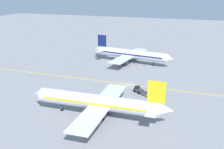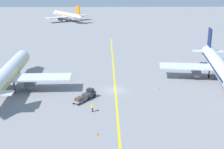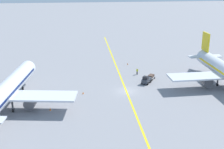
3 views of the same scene
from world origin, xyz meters
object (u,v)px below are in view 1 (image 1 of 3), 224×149
baggage_cart_trailing (146,94)px  ground_crew_worker (163,91)px  traffic_cone_by_wingtip (197,67)px  airplane_adjacent_stand (131,54)px  airplane_at_gate (99,102)px  baggage_tug_dark (138,90)px  traffic_cone_mid_apron (135,74)px  traffic_cone_near_nose (120,67)px  traffic_cone_far_edge (195,96)px

baggage_cart_trailing → ground_crew_worker: 5.12m
traffic_cone_by_wingtip → baggage_cart_trailing: bearing=160.3°
baggage_cart_trailing → airplane_adjacent_stand: bearing=23.4°
baggage_cart_trailing → traffic_cone_by_wingtip: size_ratio=5.35×
airplane_at_gate → baggage_tug_dark: airplane_at_gate is taller
traffic_cone_mid_apron → traffic_cone_near_nose: bearing=50.1°
traffic_cone_near_nose → airplane_adjacent_stand: bearing=-11.7°
traffic_cone_near_nose → traffic_cone_far_edge: size_ratio=1.00×
baggage_tug_dark → ground_crew_worker: bearing=-82.0°
airplane_at_gate → ground_crew_worker: 22.92m
airplane_at_gate → airplane_adjacent_stand: same height
baggage_cart_trailing → traffic_cone_near_nose: 28.85m
baggage_tug_dark → traffic_cone_far_edge: size_ratio=6.05×
airplane_adjacent_stand → ground_crew_worker: bearing=-148.4°
baggage_tug_dark → ground_crew_worker: (0.98, -7.02, 0.01)m
airplane_adjacent_stand → baggage_cart_trailing: bearing=-156.6°
ground_crew_worker → traffic_cone_far_edge: 9.21m
baggage_tug_dark → traffic_cone_by_wingtip: (33.46, -15.35, -0.63)m
ground_crew_worker → traffic_cone_near_nose: 29.31m
baggage_cart_trailing → traffic_cone_mid_apron: bearing=24.5°
baggage_cart_trailing → traffic_cone_far_edge: bearing=-73.7°
baggage_tug_dark → airplane_adjacent_stand: bearing=20.2°
traffic_cone_near_nose → traffic_cone_far_edge: 35.55m
traffic_cone_near_nose → traffic_cone_by_wingtip: bearing=-68.5°
baggage_cart_trailing → traffic_cone_near_nose: baggage_cart_trailing is taller
airplane_adjacent_stand → traffic_cone_mid_apron: bearing=-158.0°
ground_crew_worker → traffic_cone_by_wingtip: size_ratio=3.05×
airplane_at_gate → baggage_tug_dark: 19.17m
baggage_tug_dark → traffic_cone_far_edge: bearing=-82.6°
airplane_at_gate → airplane_adjacent_stand: 49.50m
baggage_cart_trailing → traffic_cone_mid_apron: 19.15m
airplane_adjacent_stand → baggage_tug_dark: (-30.85, -11.37, -2.81)m
traffic_cone_far_edge → traffic_cone_near_nose: bearing=55.5°
baggage_cart_trailing → traffic_cone_mid_apron: size_ratio=5.35×
traffic_cone_mid_apron → traffic_cone_far_edge: bearing=-122.3°
airplane_at_gate → airplane_adjacent_stand: size_ratio=1.00×
traffic_cone_near_nose → traffic_cone_mid_apron: bearing=-129.9°
airplane_at_gate → traffic_cone_far_edge: bearing=-46.2°
traffic_cone_far_edge → airplane_adjacent_stand: bearing=43.7°
airplane_adjacent_stand → traffic_cone_mid_apron: (-15.26, -6.18, -3.43)m
baggage_cart_trailing → traffic_cone_mid_apron: baggage_cart_trailing is taller
baggage_tug_dark → traffic_cone_near_nose: bearing=30.6°
airplane_adjacent_stand → baggage_tug_dark: bearing=-159.8°
airplane_at_gate → ground_crew_worker: size_ratio=21.12×
airplane_adjacent_stand → baggage_cart_trailing: 35.72m
airplane_at_gate → traffic_cone_far_edge: size_ratio=64.52×
baggage_tug_dark → traffic_cone_mid_apron: size_ratio=6.05×
baggage_cart_trailing → traffic_cone_by_wingtip: 37.48m
baggage_tug_dark → traffic_cone_mid_apron: (15.59, 5.19, -0.63)m
baggage_tug_dark → traffic_cone_by_wingtip: size_ratio=6.05×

